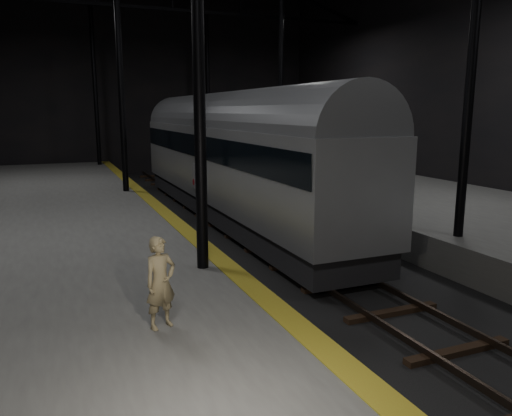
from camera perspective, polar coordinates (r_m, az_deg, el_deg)
ground at (r=16.76m, az=2.60°, el=-4.63°), size 44.00×44.00×0.00m
platform_left at (r=15.16m, az=-24.13°, el=-5.36°), size 9.00×43.80×1.00m
platform_right at (r=20.88m, az=21.59°, el=-0.85°), size 9.00×43.80×1.00m
tactile_strip at (r=15.45m, az=-8.36°, el=-2.25°), size 0.50×43.80×0.01m
track at (r=16.74m, az=2.60°, el=-4.41°), size 2.40×43.00×0.24m
train at (r=20.65m, az=-3.03°, el=6.48°), size 2.90×19.34×5.17m
woman at (r=8.38m, az=-10.85°, el=-8.37°), size 0.66×0.55×1.54m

